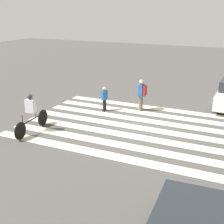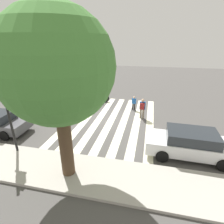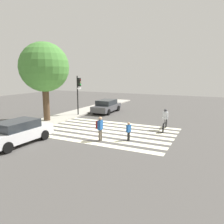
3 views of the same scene
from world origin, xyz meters
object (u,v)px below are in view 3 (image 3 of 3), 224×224
Objects in this scene: pedestrian_adult_blue_shirt at (100,127)px; car_parked_far_curb at (17,132)px; cyclist_near_curb at (165,119)px; pedestrian_child_with_backpack at (129,130)px; street_tree at (44,68)px; traffic_light at (79,88)px; car_parked_silver_sedan at (107,106)px.

car_parked_far_curb is (-2.76, 4.31, -0.18)m from pedestrian_adult_blue_shirt.
cyclist_near_curb reaches higher than pedestrian_adult_blue_shirt.
pedestrian_adult_blue_shirt is 1.29× the size of pedestrian_child_with_backpack.
street_tree is 7.46m from car_parked_far_curb.
pedestrian_adult_blue_shirt is 1.88m from pedestrian_child_with_backpack.
traffic_light is 1.74× the size of cyclist_near_curb.
pedestrian_child_with_backpack is (-2.06, -8.71, -4.12)m from street_tree.
traffic_light reaches higher than pedestrian_adult_blue_shirt.
cyclist_near_curb is (1.72, -10.24, -3.95)m from street_tree.
street_tree is at bearing 162.67° from traffic_light.
car_parked_far_curb is at bearing -154.20° from street_tree.
traffic_light is 2.55× the size of pedestrian_adult_blue_shirt.
street_tree is 1.54× the size of car_parked_silver_sedan.
cyclist_near_curb is (-1.81, -9.14, -1.98)m from traffic_light.
pedestrian_adult_blue_shirt is 0.35× the size of car_parked_silver_sedan.
street_tree is 9.86m from pedestrian_child_with_backpack.
car_parked_far_curb reaches higher than pedestrian_child_with_backpack.
car_parked_far_curb is at bearing -60.66° from pedestrian_adult_blue_shirt.
cyclist_near_curb reaches higher than car_parked_silver_sedan.
cyclist_near_curb is at bearing -101.17° from traffic_light.
traffic_light is 0.58× the size of street_tree.
traffic_light is at bearing 11.63° from car_parked_far_curb.
car_parked_silver_sedan is at bearing -158.63° from pedestrian_adult_blue_shirt.
pedestrian_adult_blue_shirt is (-6.40, -5.93, -1.92)m from traffic_light.
pedestrian_adult_blue_shirt reaches higher than car_parked_silver_sedan.
street_tree is 4.38× the size of pedestrian_adult_blue_shirt.
traffic_light is at bearing 149.79° from car_parked_silver_sedan.
street_tree is 1.54× the size of car_parked_far_curb.
cyclist_near_curb is 0.51× the size of car_parked_silver_sedan.
pedestrian_child_with_backpack is (-5.59, -7.61, -2.15)m from traffic_light.
traffic_light is 9.69m from pedestrian_child_with_backpack.
street_tree is 5.65× the size of pedestrian_child_with_backpack.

